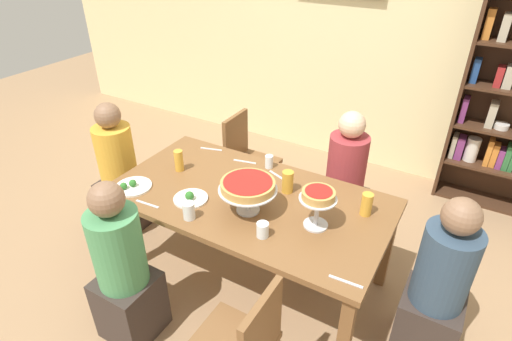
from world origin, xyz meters
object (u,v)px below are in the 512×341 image
Objects in this scene: diner_near_left at (124,275)px; cutlery_fork_near at (147,204)px; cutlery_spare_fork at (346,282)px; salad_plate_near_diner at (190,198)px; beer_glass_amber_spare at (179,161)px; water_glass_clear_spare at (263,230)px; water_glass_clear_near at (189,211)px; salad_plate_far_diner at (132,186)px; cutlery_knife_far at (278,176)px; diner_head_east at (436,294)px; diner_head_west at (121,177)px; beer_glass_amber_short at (288,182)px; beer_glass_amber_tall at (367,204)px; cutlery_knife_near at (245,162)px; chair_far_left at (246,157)px; personal_pizza_stand at (318,199)px; dining_table at (249,206)px; deep_dish_pizza_stand at (248,187)px; water_glass_clear_far at (269,162)px; cutlery_fork_far at (211,149)px; diner_far_right at (344,188)px.

diner_near_left is 0.46m from cutlery_fork_near.
salad_plate_near_diner is at bearing 168.80° from cutlery_spare_fork.
beer_glass_amber_spare reaches higher than water_glass_clear_spare.
water_glass_clear_near is at bearing -170.41° from water_glass_clear_spare.
salad_plate_far_diner reaches higher than cutlery_fork_near.
cutlery_knife_far is 1.00× the size of cutlery_spare_fork.
diner_head_east is at bearing -0.69° from beer_glass_amber_spare.
diner_near_left is at bearing -145.30° from water_glass_clear_spare.
diner_head_west is 7.39× the size of beer_glass_amber_short.
beer_glass_amber_tall reaches higher than cutlery_knife_near.
diner_head_east is 2.04m from salad_plate_far_diner.
water_glass_clear_near is at bearing 0.54° from cutlery_fork_near.
cutlery_fork_near is at bearing 59.46° from cutlery_knife_near.
cutlery_spare_fork is at bearing 44.40° from diner_head_east.
chair_far_left is 1.44m from personal_pizza_stand.
chair_far_left is at bearing 122.38° from dining_table.
deep_dish_pizza_stand reaches higher than water_glass_clear_spare.
diner_near_left is 4.51× the size of personal_pizza_stand.
water_glass_clear_far is at bearing 115.91° from water_glass_clear_spare.
diner_head_west is at bearing -177.15° from beer_glass_amber_spare.
dining_table is 10.39× the size of cutlery_fork_far.
cutlery_knife_far is at bearing -33.57° from water_glass_clear_far.
diner_head_east is at bearing -20.36° from beer_glass_amber_tall.
water_glass_clear_near is 0.62× the size of cutlery_fork_near.
beer_glass_amber_tall is 1.65× the size of water_glass_clear_spare.
water_glass_clear_near is at bearing 15.38° from diner_head_east.
beer_glass_amber_tall reaches higher than water_glass_clear_far.
beer_glass_amber_short is at bearing -19.91° from diner_far_right.
cutlery_knife_far is at bearing 134.22° from cutlery_spare_fork.
beer_glass_amber_tall is 0.94× the size of beer_glass_amber_spare.
diner_far_right is at bearing 62.36° from water_glass_clear_near.
cutlery_spare_fork is at bearing -26.02° from dining_table.
cutlery_fork_far is at bearing 13.54° from cutlery_knife_far.
beer_glass_amber_tall is at bearing 22.46° from salad_plate_near_diner.
water_glass_clear_spare is (0.69, 0.48, 0.29)m from diner_near_left.
salad_plate_near_diner is (-1.56, -0.24, 0.26)m from diner_head_east.
dining_table is 10.39× the size of cutlery_spare_fork.
salad_plate_far_diner is at bearing 172.85° from water_glass_clear_near.
diner_head_west reaches higher than beer_glass_amber_short.
salad_plate_near_diner is 0.41m from beer_glass_amber_spare.
diner_near_left is 7.39× the size of beer_glass_amber_short.
chair_far_left is at bearing 83.61° from beer_glass_amber_spare.
cutlery_spare_fork is (1.14, -0.17, -0.01)m from salad_plate_near_diner.
beer_glass_amber_short reaches higher than cutlery_knife_far.
chair_far_left is 4.83× the size of cutlery_knife_near.
deep_dish_pizza_stand reaches higher than beer_glass_amber_tall.
deep_dish_pizza_stand is 2.38× the size of beer_glass_amber_short.
diner_head_east is 1.11m from beer_glass_amber_short.
cutlery_spare_fork is at bearing 19.15° from diner_far_right.
salad_plate_near_diner is 0.68m from water_glass_clear_far.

